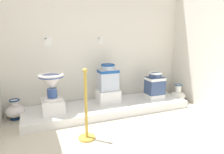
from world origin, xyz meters
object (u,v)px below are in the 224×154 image
Objects in this scene: plinth_block_central_ornate at (53,106)px; antique_toilet_central_ornate at (51,82)px; plinth_block_slender_white at (108,96)px; antique_toilet_tall_cobalt at (155,83)px; stanchion_post_near_left at (86,117)px; info_placard_first at (48,41)px; decorative_vase_corner at (178,95)px; decorative_vase_spare at (15,111)px; info_placard_second at (100,40)px; plinth_block_tall_cobalt at (154,96)px; antique_toilet_slender_white at (108,77)px.

antique_toilet_central_ornate is at bearing 0.00° from plinth_block_central_ornate.
antique_toilet_tall_cobalt is (0.94, -0.10, 0.19)m from plinth_block_slender_white.
info_placard_first is at bearing 104.19° from stanchion_post_near_left.
antique_toilet_central_ornate is 1.16× the size of decorative_vase_corner.
stanchion_post_near_left reaches higher than decorative_vase_spare.
info_placard_first reaches higher than decorative_vase_corner.
info_placard_second is 1.95m from decorative_vase_corner.
decorative_vase_corner is at bearing -1.40° from antique_toilet_tall_cobalt.
info_placard_second reaches higher than antique_toilet_central_ornate.
decorative_vase_spare is at bearing 152.37° from antique_toilet_central_ornate.
antique_toilet_tall_cobalt is (0.00, 0.00, 0.27)m from plinth_block_tall_cobalt.
decorative_vase_corner is 0.38× the size of stanchion_post_near_left.
plinth_block_central_ornate is 1.49m from info_placard_second.
decorative_vase_spare is (-0.60, -0.19, -1.11)m from info_placard_first.
antique_toilet_central_ornate is 1.99m from plinth_block_tall_cobalt.
antique_toilet_central_ornate is 0.81m from decorative_vase_spare.
stanchion_post_near_left is (0.32, -1.25, -0.94)m from info_placard_first.
antique_toilet_central_ornate is 1.26m from info_placard_second.
plinth_block_central_ornate is 1.93m from plinth_block_tall_cobalt.
antique_toilet_slender_white is 0.96m from antique_toilet_tall_cobalt.
plinth_block_central_ornate is 0.80× the size of antique_toilet_tall_cobalt.
decorative_vase_corner is (0.57, -0.01, -0.04)m from plinth_block_tall_cobalt.
antique_toilet_central_ornate reaches higher than plinth_block_slender_white.
info_placard_second is at bearing 6.93° from decorative_vase_spare.
info_placard_second reaches higher than antique_toilet_tall_cobalt.
plinth_block_tall_cobalt is 2.23m from info_placard_first.
antique_toilet_tall_cobalt is (0.94, -0.10, -0.17)m from antique_toilet_slender_white.
info_placard_first is at bearing 180.00° from info_placard_second.
plinth_block_tall_cobalt is at bearing 26.88° from stanchion_post_near_left.
antique_toilet_slender_white reaches higher than antique_toilet_tall_cobalt.
decorative_vase_spare is (-2.50, 0.26, -0.30)m from antique_toilet_tall_cobalt.
antique_toilet_central_ornate is at bearing -93.20° from info_placard_first.
decorative_vase_spare is (-2.50, 0.26, -0.04)m from plinth_block_tall_cobalt.
stanchion_post_near_left reaches higher than antique_toilet_tall_cobalt.
antique_toilet_tall_cobalt is at bearing -13.24° from info_placard_first.
info_placard_first reaches higher than plinth_block_central_ornate.
plinth_block_slender_white is 0.42× the size of stanchion_post_near_left.
antique_toilet_slender_white is 0.73m from info_placard_second.
plinth_block_tall_cobalt is at bearing 0.00° from antique_toilet_tall_cobalt.
plinth_block_tall_cobalt is 2.51m from decorative_vase_spare.
stanchion_post_near_left reaches higher than plinth_block_central_ornate.
info_placard_first reaches higher than antique_toilet_tall_cobalt.
antique_toilet_tall_cobalt reaches higher than decorative_vase_spare.
antique_toilet_central_ornate is at bearing -171.91° from antique_toilet_slender_white.
stanchion_post_near_left is (-1.59, -0.81, 0.13)m from plinth_block_tall_cobalt.
plinth_block_slender_white is 1.12m from stanchion_post_near_left.
plinth_block_central_ornate is 0.87× the size of plinth_block_slender_white.
antique_toilet_tall_cobalt is at bearing 0.00° from plinth_block_tall_cobalt.
plinth_block_tall_cobalt is (0.94, -0.10, -0.44)m from antique_toilet_slender_white.
plinth_block_slender_white is at bearing -19.52° from info_placard_first.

